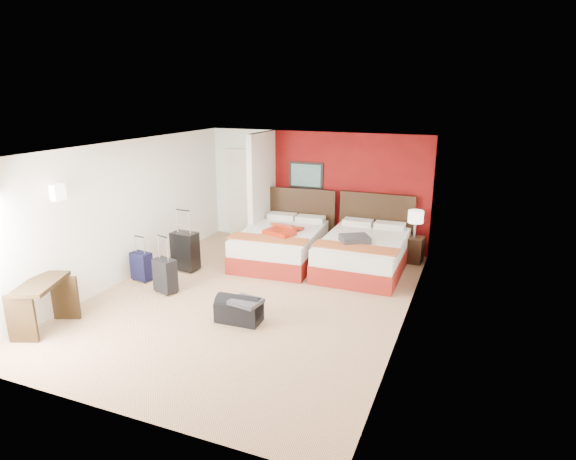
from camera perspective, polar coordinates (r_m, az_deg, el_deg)
The scene contains 17 objects.
ground at distance 8.14m, azimuth -4.36°, elevation -7.99°, with size 6.50×6.50×0.00m, color tan.
room_walls at distance 9.57m, azimuth -8.32°, elevation 3.52°, with size 5.02×6.52×2.50m.
red_accent_panel at distance 10.41m, azimuth 7.15°, elevation 4.54°, with size 3.50×0.04×2.50m, color maroon.
partition_wall at distance 10.42m, azimuth -3.11°, elevation 4.66°, with size 0.12×1.20×2.50m, color silver.
entry_door at distance 11.31m, azimuth -5.28°, elevation 4.37°, with size 0.82×0.06×2.05m, color silver.
bed_left at distance 9.71m, azimuth -0.85°, elevation -1.87°, with size 1.49×2.13×0.64m, color silver.
bed_right at distance 9.30m, azimuth 8.90°, elevation -2.86°, with size 1.50×2.14×0.64m, color white.
red_suitcase_open at distance 9.47m, azimuth -0.54°, elevation 0.01°, with size 0.57×0.79×0.10m, color #A2230D.
jacket_bundle at distance 8.93m, azimuth 7.93°, elevation -1.05°, with size 0.51×0.41×0.12m, color #393A3E.
nightstand at distance 9.98m, azimuth 14.66°, elevation -2.25°, with size 0.37×0.37×0.52m, color #311B10.
table_lamp at distance 9.83m, azimuth 14.88°, elevation 0.69°, with size 0.30×0.30×0.54m, color white.
suitcase_black at distance 9.38m, azimuth -12.10°, elevation -2.61°, with size 0.48×0.30×0.72m, color black.
suitcase_charcoal at distance 8.46m, azimuth -14.37°, elevation -5.43°, with size 0.38×0.24×0.57m, color black.
suitcase_navy at distance 9.11m, azimuth -16.98°, elevation -4.28°, with size 0.36×0.22×0.50m, color black.
duffel_bag at distance 7.30m, azimuth -5.85°, elevation -9.54°, with size 0.67×0.36×0.34m, color black.
jacket_draped at distance 7.11m, azimuth -5.00°, elevation -8.48°, with size 0.43×0.37×0.06m, color #3C3B41.
desk at distance 7.76m, azimuth -27.00°, elevation -8.06°, with size 0.45×0.89×0.75m, color black.
Camera 1 is at (3.34, -6.64, 3.33)m, focal length 29.93 mm.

